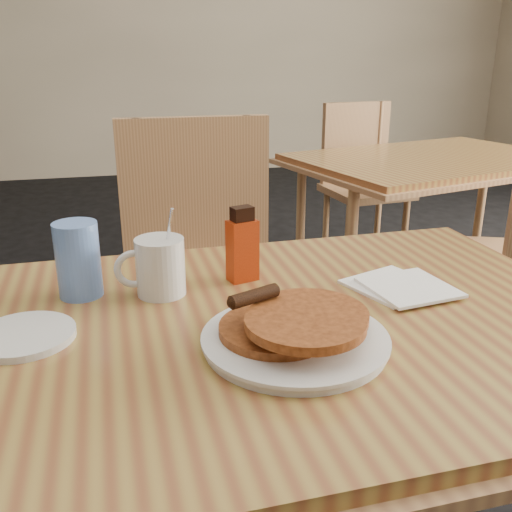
% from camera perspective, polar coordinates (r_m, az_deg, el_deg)
% --- Properties ---
extents(wall_back, '(8.00, 0.00, 8.00)m').
position_cam_1_polar(wall_back, '(5.93, -12.45, 21.38)').
color(wall_back, beige).
rests_on(wall_back, ground).
extents(main_table, '(1.28, 0.88, 0.75)m').
position_cam_1_polar(main_table, '(1.00, 1.01, -8.58)').
color(main_table, olive).
rests_on(main_table, floor).
extents(neighbor_table, '(1.37, 1.08, 0.75)m').
position_cam_1_polar(neighbor_table, '(2.69, 17.17, 8.62)').
color(neighbor_table, olive).
rests_on(neighbor_table, floor).
extents(chair_main_far, '(0.46, 0.46, 1.01)m').
position_cam_1_polar(chair_main_far, '(1.71, -5.39, -0.25)').
color(chair_main_far, tan).
rests_on(chair_main_far, floor).
extents(chair_neighbor_far, '(0.46, 0.46, 0.92)m').
position_cam_1_polar(chair_neighbor_far, '(3.34, 10.43, 8.43)').
color(chair_neighbor_far, tan).
rests_on(chair_neighbor_far, floor).
extents(pancake_plate, '(0.29, 0.29, 0.09)m').
position_cam_1_polar(pancake_plate, '(0.90, 3.98, -7.56)').
color(pancake_plate, silver).
rests_on(pancake_plate, main_table).
extents(coffee_mug, '(0.13, 0.09, 0.17)m').
position_cam_1_polar(coffee_mug, '(1.08, -9.71, -0.98)').
color(coffee_mug, silver).
rests_on(coffee_mug, main_table).
extents(syrup_bottle, '(0.07, 0.05, 0.15)m').
position_cam_1_polar(syrup_bottle, '(1.13, -1.37, 0.93)').
color(syrup_bottle, maroon).
rests_on(syrup_bottle, main_table).
extents(napkin_stack, '(0.20, 0.21, 0.01)m').
position_cam_1_polar(napkin_stack, '(1.14, 14.28, -2.97)').
color(napkin_stack, white).
rests_on(napkin_stack, main_table).
extents(blue_tumbler, '(0.09, 0.09, 0.14)m').
position_cam_1_polar(blue_tumbler, '(1.11, -17.36, -0.36)').
color(blue_tumbler, '#608BE2').
rests_on(blue_tumbler, main_table).
extents(side_saucer, '(0.16, 0.16, 0.01)m').
position_cam_1_polar(side_saucer, '(1.00, -22.22, -7.39)').
color(side_saucer, silver).
rests_on(side_saucer, main_table).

